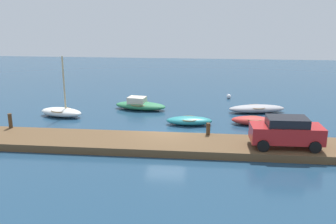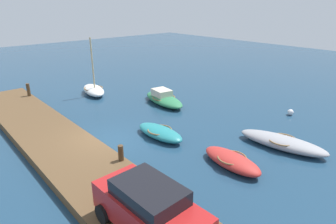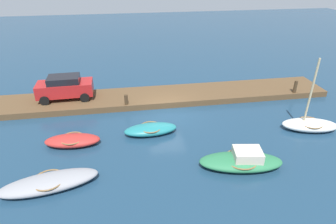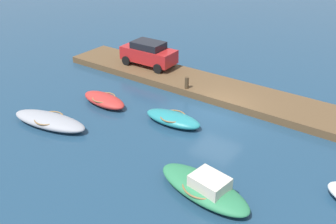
# 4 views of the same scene
# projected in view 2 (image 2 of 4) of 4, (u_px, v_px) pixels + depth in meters

# --- Properties ---
(ground_plane) EXTENTS (84.00, 84.00, 0.00)m
(ground_plane) POSITION_uv_depth(u_px,v_px,m) (108.00, 143.00, 15.42)
(ground_plane) COLOR navy
(dock_platform) EXTENTS (25.11, 3.24, 0.43)m
(dock_platform) POSITION_uv_depth(u_px,v_px,m) (67.00, 152.00, 13.97)
(dock_platform) COLOR brown
(dock_platform) RESTS_ON ground_plane
(dinghy_red) EXTENTS (3.16, 1.49, 0.59)m
(dinghy_red) POSITION_uv_depth(u_px,v_px,m) (232.00, 160.00, 13.09)
(dinghy_red) COLOR #B72D28
(dinghy_red) RESTS_ON ground_plane
(motorboat_green) EXTENTS (4.41, 2.26, 1.02)m
(motorboat_green) POSITION_uv_depth(u_px,v_px,m) (163.00, 99.00, 21.23)
(motorboat_green) COLOR #2D7A4C
(motorboat_green) RESTS_ON ground_plane
(rowboat_grey) EXTENTS (4.60, 2.18, 0.60)m
(rowboat_grey) POSITION_uv_depth(u_px,v_px,m) (282.00, 142.00, 14.78)
(rowboat_grey) COLOR #939399
(rowboat_grey) RESTS_ON ground_plane
(rowboat_white) EXTENTS (3.57, 2.11, 4.57)m
(rowboat_white) POSITION_uv_depth(u_px,v_px,m) (94.00, 90.00, 23.39)
(rowboat_white) COLOR white
(rowboat_white) RESTS_ON ground_plane
(rowboat_teal) EXTENTS (3.25, 1.45, 0.59)m
(rowboat_teal) POSITION_uv_depth(u_px,v_px,m) (160.00, 132.00, 15.92)
(rowboat_teal) COLOR teal
(rowboat_teal) RESTS_ON ground_plane
(mooring_post_west) EXTENTS (0.24, 0.24, 0.94)m
(mooring_post_west) POSITION_uv_depth(u_px,v_px,m) (28.00, 90.00, 21.52)
(mooring_post_west) COLOR #47331E
(mooring_post_west) RESTS_ON dock_platform
(mooring_post_mid_west) EXTENTS (0.24, 0.24, 0.73)m
(mooring_post_mid_west) POSITION_uv_depth(u_px,v_px,m) (121.00, 153.00, 12.75)
(mooring_post_mid_west) COLOR #47331E
(mooring_post_mid_west) RESTS_ON dock_platform
(parked_car) EXTENTS (3.88, 1.95, 1.69)m
(parked_car) POSITION_uv_depth(u_px,v_px,m) (149.00, 208.00, 8.55)
(parked_car) COLOR #B21E1E
(parked_car) RESTS_ON dock_platform
(marker_buoy) EXTENTS (0.40, 0.40, 0.40)m
(marker_buoy) POSITION_uv_depth(u_px,v_px,m) (290.00, 112.00, 19.10)
(marker_buoy) COLOR silver
(marker_buoy) RESTS_ON ground_plane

